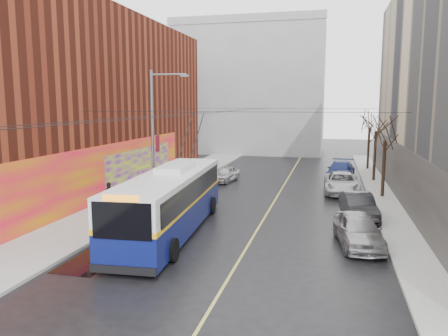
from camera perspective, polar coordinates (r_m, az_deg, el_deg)
The scene contains 22 objects.
ground at distance 19.07m, azimuth -3.20°, elevation -12.63°, with size 140.00×140.00×0.00m, color black.
sidewalk_left at distance 32.60m, azimuth -10.50°, elevation -3.69°, with size 4.00×60.00×0.15m, color gray.
sidewalk_right at distance 30.01m, azimuth 20.72°, elevation -5.16°, with size 2.00×60.00×0.15m, color gray.
lane_line at distance 31.97m, azimuth 6.80°, elevation -3.98°, with size 0.12×50.00×0.01m, color #BFB74C.
building_left at distance 37.58m, azimuth -20.79°, elevation 8.12°, with size 12.11×36.00×14.00m.
building_far at distance 63.03m, azimuth 3.63°, elevation 10.41°, with size 20.50×12.10×18.00m.
streetlight_pole at distance 29.37m, azimuth -9.04°, elevation 4.43°, with size 2.65×0.60×9.00m.
catenary_wires at distance 32.71m, azimuth 0.07°, elevation 7.39°, with size 18.00×60.00×0.22m.
tree_near at distance 33.26m, azimuth 20.37°, elevation 4.69°, with size 3.20×3.20×6.40m.
tree_mid at distance 40.20m, azimuth 19.29°, elevation 5.70°, with size 3.20×3.20×6.68m.
tree_far at distance 47.17m, azimuth 18.51°, elevation 5.95°, with size 3.20×3.20×6.57m.
puddle at distance 20.46m, azimuth -16.98°, elevation -11.49°, with size 1.98×3.48×0.01m, color black.
pigeons_flying at distance 27.87m, azimuth -0.38°, elevation 9.85°, with size 4.72×2.32×2.40m.
trolleybus at distance 23.43m, azimuth -7.02°, elevation -4.26°, with size 3.73×13.22×6.20m.
parked_car_a at distance 22.24m, azimuth 17.12°, elevation -7.70°, with size 1.92×4.76×1.62m, color #9A999D.
parked_car_b at distance 27.30m, azimuth 17.16°, elevation -4.82°, with size 1.62×4.63×1.53m, color #242426.
parked_car_c at distance 34.76m, azimuth 15.13°, elevation -1.90°, with size 2.60×5.63×1.57m, color silver.
parked_car_d at distance 40.83m, azimuth 15.01°, elevation -0.33°, with size 2.31×5.68×1.65m, color navy.
following_car at distance 38.42m, azimuth 0.11°, elevation -0.78°, with size 1.62×4.02×1.37m, color #A3A4A8.
pedestrian_a at distance 30.35m, azimuth -9.46°, elevation -2.66°, with size 0.66×0.44×1.82m, color black.
pedestrian_b at distance 29.85m, azimuth -14.72°, elevation -3.28°, with size 0.75×0.59×1.55m, color black.
pedestrian_c at distance 33.25m, azimuth -7.54°, elevation -1.91°, with size 0.98×0.57×1.52m, color black.
Camera 1 is at (5.27, -16.99, 6.86)m, focal length 35.00 mm.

